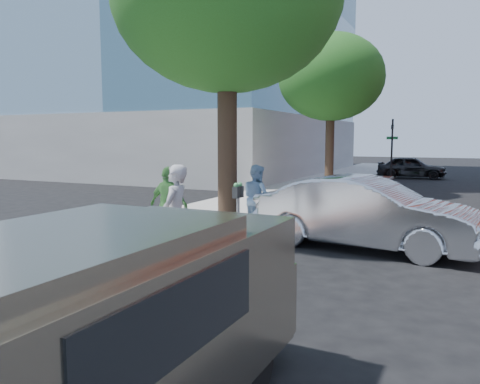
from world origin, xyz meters
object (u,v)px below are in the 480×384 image
Objects in this scene: person_gray at (175,216)px; person_officer at (257,198)px; van at (75,338)px; parking_meter at (238,202)px; sedan_silver at (366,213)px; person_green at (169,205)px; bg_car at (411,167)px.

person_gray reaches higher than person_officer.
person_gray is 5.10m from van.
parking_meter is 0.29× the size of sedan_silver.
person_gray is at bearing 133.51° from person_green.
sedan_silver is at bearing -146.71° from person_green.
bg_car is at bearing 91.71° from van.
van is (3.38, -6.23, -0.02)m from person_green.
van is at bearing 124.31° from person_green.
parking_meter is 0.83× the size of person_green.
van reaches higher than parking_meter.
van is (1.66, -6.29, -0.19)m from parking_meter.
van is at bearing -75.22° from parking_meter.
person_gray is 4.63m from sedan_silver.
sedan_silver is at bearing 86.49° from van.
parking_meter is at bearing 105.62° from van.
sedan_silver reaches higher than parking_meter.
bg_car is (1.69, 24.90, -0.39)m from person_gray.
parking_meter is 6.51m from van.
parking_meter is at bearing -172.26° from person_green.
person_officer is 0.34× the size of sedan_silver.
person_gray is 0.45× the size of bg_car.
person_green is (-1.72, -0.06, -0.17)m from parking_meter.
sedan_silver is 1.20× the size of bg_car.
parking_meter is 1.73m from person_green.
bg_car is (1.73, 21.04, -0.30)m from person_officer.
van is (0.45, -29.53, 0.29)m from bg_car.
bg_car is (2.93, 23.29, -0.31)m from person_green.
person_green is (-1.24, 1.60, -0.08)m from person_gray.
person_officer is (-0.52, 2.19, -0.19)m from parking_meter.
person_officer reaches higher than bg_car.
person_gray is at bearing 174.28° from bg_car.
parking_meter is 1.73m from person_gray.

